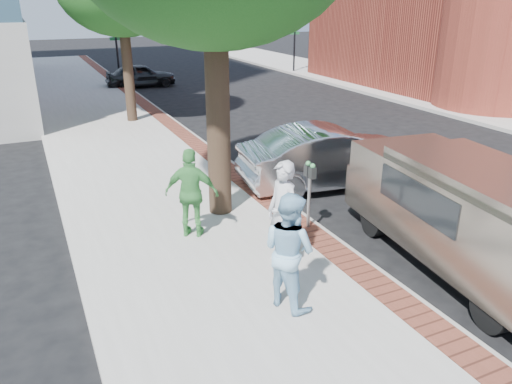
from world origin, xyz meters
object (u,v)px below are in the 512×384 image
person_gray (283,214)px  sedan_silver (333,157)px  person_green (192,193)px  van (464,209)px  parking_meter (310,181)px  person_officer (289,250)px  bg_car (141,75)px

person_gray → sedan_silver: (3.32, 3.41, -0.32)m
person_gray → sedan_silver: 4.77m
person_green → sedan_silver: bearing=-129.6°
person_gray → van: 3.40m
parking_meter → person_officer: bearing=-126.9°
person_gray → parking_meter: bearing=122.4°
person_gray → person_green: person_gray is taller
parking_meter → bg_car: 20.53m
person_green → bg_car: person_green is taller
person_gray → person_officer: 1.33m
sedan_silver → person_officer: bearing=146.8°
person_gray → van: size_ratio=0.34×
person_green → person_gray: bearing=152.6°
person_gray → bg_car: size_ratio=0.51×
bg_car → person_officer: bearing=174.2°
person_officer → person_green: bearing=-7.6°
parking_meter → sedan_silver: (2.09, 2.29, -0.39)m
person_officer → sedan_silver: (3.85, 4.62, -0.29)m
parking_meter → van: (1.96, -2.30, -0.09)m
bg_car → van: (0.87, -22.79, 0.46)m
parking_meter → van: size_ratio=0.26×
person_gray → bg_car: (2.32, 21.61, -0.48)m
person_gray → person_officer: size_ratio=1.03×
van → person_officer: bearing=-172.5°
parking_meter → person_officer: person_officer is taller
parking_meter → person_green: person_green is taller
parking_meter → person_gray: bearing=-137.7°
person_gray → bg_car: person_gray is taller
person_green → bg_car: bearing=-69.2°
person_green → van: van is taller
person_gray → person_officer: person_gray is taller
parking_meter → van: van is taller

